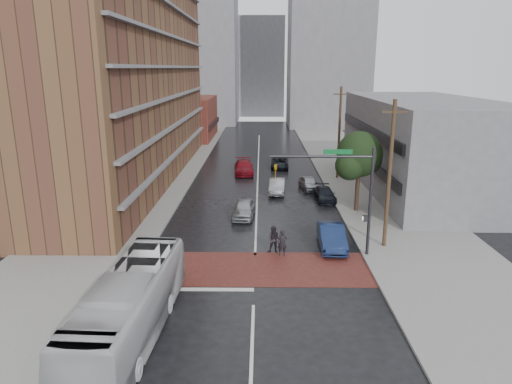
{
  "coord_description": "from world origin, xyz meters",
  "views": [
    {
      "loc": [
        0.38,
        -25.23,
        11.89
      ],
      "look_at": [
        0.02,
        5.51,
        3.5
      ],
      "focal_mm": 32.0,
      "sensor_mm": 36.0,
      "label": 1
    }
  ],
  "objects_px": {
    "car_parked_mid": "(325,194)",
    "suv_travel": "(280,163)",
    "car_travel_c": "(244,167)",
    "car_parked_far": "(309,183)",
    "pedestrian_b": "(274,240)",
    "pedestrian_a": "(282,243)",
    "car_travel_b": "(277,186)",
    "car_travel_a": "(244,209)",
    "car_parked_near": "(332,236)",
    "transit_bus": "(130,306)"
  },
  "relations": [
    {
      "from": "suv_travel",
      "to": "car_parked_far",
      "type": "xyz_separation_m",
      "value": [
        2.53,
        -10.18,
        0.03
      ]
    },
    {
      "from": "pedestrian_a",
      "to": "suv_travel",
      "type": "xyz_separation_m",
      "value": [
        0.88,
        27.15,
        -0.25
      ]
    },
    {
      "from": "car_travel_a",
      "to": "car_parked_near",
      "type": "bearing_deg",
      "value": -42.08
    },
    {
      "from": "car_travel_c",
      "to": "car_parked_near",
      "type": "distance_m",
      "value": 23.39
    },
    {
      "from": "car_travel_b",
      "to": "car_parked_near",
      "type": "distance_m",
      "value": 14.38
    },
    {
      "from": "transit_bus",
      "to": "car_parked_mid",
      "type": "distance_m",
      "value": 25.28
    },
    {
      "from": "transit_bus",
      "to": "car_parked_mid",
      "type": "bearing_deg",
      "value": 64.95
    },
    {
      "from": "pedestrian_a",
      "to": "car_parked_near",
      "type": "distance_m",
      "value": 3.72
    },
    {
      "from": "car_travel_b",
      "to": "car_travel_a",
      "type": "bearing_deg",
      "value": -107.81
    },
    {
      "from": "car_parked_mid",
      "to": "car_travel_b",
      "type": "bearing_deg",
      "value": 147.76
    },
    {
      "from": "car_travel_b",
      "to": "car_parked_mid",
      "type": "distance_m",
      "value": 5.06
    },
    {
      "from": "car_travel_c",
      "to": "suv_travel",
      "type": "bearing_deg",
      "value": 33.44
    },
    {
      "from": "transit_bus",
      "to": "car_travel_c",
      "type": "distance_m",
      "value": 33.5
    },
    {
      "from": "car_travel_c",
      "to": "car_parked_far",
      "type": "xyz_separation_m",
      "value": [
        6.83,
        -6.88,
        -0.11
      ]
    },
    {
      "from": "car_travel_b",
      "to": "car_travel_c",
      "type": "height_order",
      "value": "car_travel_c"
    },
    {
      "from": "suv_travel",
      "to": "pedestrian_b",
      "type": "bearing_deg",
      "value": -90.64
    },
    {
      "from": "transit_bus",
      "to": "car_travel_c",
      "type": "xyz_separation_m",
      "value": [
        3.87,
        33.26,
        -0.78
      ]
    },
    {
      "from": "car_travel_a",
      "to": "car_parked_near",
      "type": "distance_m",
      "value": 9.0
    },
    {
      "from": "car_parked_far",
      "to": "car_travel_b",
      "type": "bearing_deg",
      "value": -163.91
    },
    {
      "from": "transit_bus",
      "to": "suv_travel",
      "type": "relative_size",
      "value": 2.46
    },
    {
      "from": "pedestrian_a",
      "to": "car_parked_far",
      "type": "distance_m",
      "value": 17.32
    },
    {
      "from": "pedestrian_a",
      "to": "car_parked_near",
      "type": "height_order",
      "value": "pedestrian_a"
    },
    {
      "from": "car_travel_b",
      "to": "suv_travel",
      "type": "distance_m",
      "value": 11.69
    },
    {
      "from": "car_parked_near",
      "to": "car_parked_far",
      "type": "distance_m",
      "value": 15.49
    },
    {
      "from": "car_travel_b",
      "to": "suv_travel",
      "type": "xyz_separation_m",
      "value": [
        0.73,
        11.67,
        -0.07
      ]
    },
    {
      "from": "car_parked_mid",
      "to": "pedestrian_b",
      "type": "bearing_deg",
      "value": -113.95
    },
    {
      "from": "car_travel_b",
      "to": "car_parked_far",
      "type": "bearing_deg",
      "value": 28.42
    },
    {
      "from": "transit_bus",
      "to": "car_parked_far",
      "type": "height_order",
      "value": "transit_bus"
    },
    {
      "from": "pedestrian_b",
      "to": "car_travel_a",
      "type": "bearing_deg",
      "value": 120.51
    },
    {
      "from": "car_travel_c",
      "to": "suv_travel",
      "type": "distance_m",
      "value": 5.42
    },
    {
      "from": "car_travel_c",
      "to": "car_travel_b",
      "type": "bearing_deg",
      "value": -70.99
    },
    {
      "from": "pedestrian_a",
      "to": "car_travel_b",
      "type": "height_order",
      "value": "pedestrian_a"
    },
    {
      "from": "car_travel_c",
      "to": "car_parked_far",
      "type": "relative_size",
      "value": 1.37
    },
    {
      "from": "car_travel_a",
      "to": "suv_travel",
      "type": "height_order",
      "value": "car_travel_a"
    },
    {
      "from": "car_travel_b",
      "to": "suv_travel",
      "type": "height_order",
      "value": "car_travel_b"
    },
    {
      "from": "pedestrian_a",
      "to": "car_travel_c",
      "type": "height_order",
      "value": "pedestrian_a"
    },
    {
      "from": "transit_bus",
      "to": "pedestrian_a",
      "type": "bearing_deg",
      "value": 55.05
    },
    {
      "from": "pedestrian_a",
      "to": "suv_travel",
      "type": "distance_m",
      "value": 27.17
    },
    {
      "from": "car_parked_mid",
      "to": "car_parked_far",
      "type": "xyz_separation_m",
      "value": [
        -1.1,
        4.05,
        0.06
      ]
    },
    {
      "from": "car_travel_a",
      "to": "car_travel_b",
      "type": "relative_size",
      "value": 1.0
    },
    {
      "from": "transit_bus",
      "to": "suv_travel",
      "type": "bearing_deg",
      "value": 80.21
    },
    {
      "from": "transit_bus",
      "to": "pedestrian_b",
      "type": "xyz_separation_m",
      "value": [
        6.75,
        9.89,
        -0.64
      ]
    },
    {
      "from": "car_travel_a",
      "to": "car_travel_b",
      "type": "height_order",
      "value": "car_travel_a"
    },
    {
      "from": "car_travel_b",
      "to": "pedestrian_a",
      "type": "bearing_deg",
      "value": -86.75
    },
    {
      "from": "transit_bus",
      "to": "car_parked_near",
      "type": "bearing_deg",
      "value": 48.3
    },
    {
      "from": "pedestrian_a",
      "to": "car_parked_near",
      "type": "bearing_deg",
      "value": 25.38
    },
    {
      "from": "car_parked_mid",
      "to": "suv_travel",
      "type": "bearing_deg",
      "value": 102.47
    },
    {
      "from": "transit_bus",
      "to": "car_travel_b",
      "type": "relative_size",
      "value": 2.63
    },
    {
      "from": "pedestrian_a",
      "to": "car_parked_far",
      "type": "relative_size",
      "value": 0.45
    },
    {
      "from": "car_travel_a",
      "to": "car_parked_far",
      "type": "relative_size",
      "value": 1.1
    }
  ]
}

